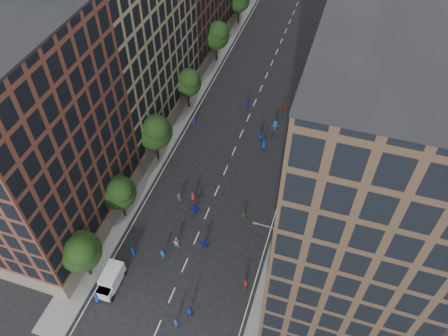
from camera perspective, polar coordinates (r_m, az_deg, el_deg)
name	(u,v)px	position (r m, az deg, el deg)	size (l,w,h in m)	color
ground	(248,119)	(78.50, 3.11, 6.39)	(240.00, 240.00, 0.00)	black
sidewalk_left	(199,83)	(86.96, -3.30, 11.06)	(4.00, 105.00, 0.15)	slate
sidewalk_right	(321,106)	(82.98, 12.61, 7.85)	(4.00, 105.00, 0.15)	slate
bldg_left_a	(34,143)	(56.85, -23.56, 3.00)	(14.00, 22.00, 30.00)	brown
bldg_left_b	(123,29)	(71.11, -13.09, 17.23)	(14.00, 26.00, 34.00)	#8F7E5D
bldg_right_a	(368,174)	(46.93, 18.29, -0.81)	(14.00, 30.00, 36.00)	#413023
bldg_right_b	(383,43)	(71.10, 20.06, 15.11)	(14.00, 28.00, 33.00)	#6C6259
tree_left_0	(80,251)	(56.02, -18.24, -10.24)	(5.20, 5.20, 8.83)	black
tree_left_1	(119,192)	(60.92, -13.52, -3.06)	(4.80, 4.80, 8.21)	black
tree_left_2	(155,131)	(67.40, -9.04, 4.80)	(5.60, 5.60, 9.45)	black
tree_left_3	(188,82)	(77.57, -4.75, 11.19)	(5.00, 5.00, 8.58)	black
tree_left_4	(217,34)	(89.97, -0.95, 17.05)	(5.40, 5.40, 9.08)	black
tree_left_5	(239,0)	(103.70, 2.03, 21.06)	(4.80, 4.80, 8.33)	black
tree_right_a	(323,80)	(80.00, 12.86, 11.18)	(5.00, 5.00, 8.39)	black
tree_right_b	(339,23)	(96.96, 14.79, 17.81)	(5.20, 5.20, 8.83)	black
streetlamp_near	(269,246)	(54.92, 5.93, -10.04)	(2.64, 0.22, 9.06)	#595B60
streetlamp_far	(315,90)	(77.98, 11.74, 9.92)	(2.64, 0.22, 9.06)	#595B60
cargo_van	(111,280)	(58.44, -14.60, -13.93)	(2.27, 4.68, 2.46)	white
skater_0	(96,298)	(58.22, -16.32, -15.93)	(0.83, 0.54, 1.70)	#132FA1
skater_1	(176,323)	(55.05, -6.31, -19.49)	(0.58, 0.38, 1.58)	#1546AE
skater_2	(189,311)	(55.45, -4.53, -18.10)	(0.84, 0.66, 1.73)	#142AA6
skater_3	(163,255)	(59.67, -7.99, -11.16)	(0.98, 0.56, 1.52)	#134AA1
skater_4	(133,252)	(60.32, -11.79, -10.70)	(1.12, 0.47, 1.92)	#1548AF
skater_5	(205,244)	(59.92, -2.50, -9.91)	(1.63, 0.52, 1.75)	#13199D
skater_6	(193,197)	(64.99, -4.06, -3.74)	(0.81, 0.53, 1.66)	maroon
skater_7	(245,284)	(57.01, 2.82, -14.88)	(0.59, 0.38, 1.60)	maroon
skater_8	(176,242)	(60.32, -6.25, -9.61)	(0.90, 0.70, 1.85)	#B0B1AC
skater_9	(179,198)	(64.94, -5.87, -3.95)	(1.09, 0.63, 1.68)	#37373C
skater_10	(244,217)	(62.71, 2.60, -6.35)	(0.90, 0.37, 1.53)	#227241
skater_11	(195,209)	(63.37, -3.86, -5.42)	(1.70, 0.54, 1.84)	#1714A7
skater_12	(264,144)	(72.64, 5.23, 3.10)	(0.85, 0.55, 1.74)	#13249C
skater_13	(194,122)	(76.69, -3.94, 6.03)	(0.63, 0.41, 1.73)	#1A13A0
skater_14	(260,136)	(73.90, 4.77, 4.17)	(0.94, 0.73, 1.93)	#1636B5
skater_15	(275,126)	(76.09, 6.68, 5.50)	(1.25, 0.72, 1.94)	blue
skater_16	(247,105)	(79.96, 3.05, 8.17)	(1.13, 0.47, 1.93)	#1430A9
skater_17	(284,107)	(80.46, 7.84, 7.90)	(1.52, 0.48, 1.64)	#A72A1B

